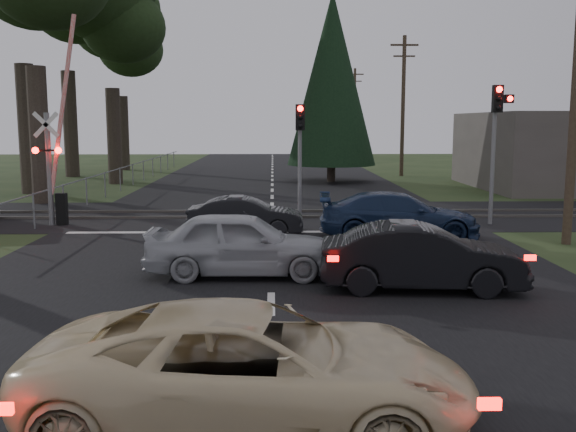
{
  "coord_description": "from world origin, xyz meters",
  "views": [
    {
      "loc": [
        0.04,
        -11.98,
        3.46
      ],
      "look_at": [
        0.39,
        2.86,
        1.3
      ],
      "focal_mm": 40.0,
      "sensor_mm": 36.0,
      "label": 1
    }
  ],
  "objects_px": {
    "blue_sedan": "(399,216)",
    "utility_pole_far": "(354,110)",
    "dark_car_far": "(246,216)",
    "traffic_signal_center": "(300,142)",
    "traffic_signal_right": "(497,127)",
    "cream_coupe": "(252,369)",
    "dark_hatchback": "(421,257)",
    "utility_pole_mid": "(403,103)",
    "silver_car": "(241,244)",
    "crossing_signal": "(56,165)"
  },
  "relations": [
    {
      "from": "traffic_signal_center",
      "to": "utility_pole_mid",
      "type": "relative_size",
      "value": 0.46
    },
    {
      "from": "crossing_signal",
      "to": "utility_pole_mid",
      "type": "height_order",
      "value": "utility_pole_mid"
    },
    {
      "from": "traffic_signal_center",
      "to": "blue_sedan",
      "type": "height_order",
      "value": "traffic_signal_center"
    },
    {
      "from": "traffic_signal_right",
      "to": "traffic_signal_center",
      "type": "bearing_deg",
      "value": 169.59
    },
    {
      "from": "traffic_signal_center",
      "to": "crossing_signal",
      "type": "bearing_deg",
      "value": -173.85
    },
    {
      "from": "crossing_signal",
      "to": "blue_sedan",
      "type": "xyz_separation_m",
      "value": [
        11.1,
        -2.79,
        -1.36
      ]
    },
    {
      "from": "utility_pole_far",
      "to": "dark_car_far",
      "type": "distance_m",
      "value": 48.34
    },
    {
      "from": "cream_coupe",
      "to": "dark_hatchback",
      "type": "xyz_separation_m",
      "value": [
        3.33,
        6.04,
        -0.01
      ]
    },
    {
      "from": "traffic_signal_center",
      "to": "utility_pole_far",
      "type": "xyz_separation_m",
      "value": [
        7.5,
        44.32,
        1.92
      ]
    },
    {
      "from": "traffic_signal_right",
      "to": "utility_pole_mid",
      "type": "xyz_separation_m",
      "value": [
        0.95,
        20.53,
        1.41
      ]
    },
    {
      "from": "blue_sedan",
      "to": "utility_pole_mid",
      "type": "bearing_deg",
      "value": -7.17
    },
    {
      "from": "crossing_signal",
      "to": "cream_coupe",
      "type": "xyz_separation_m",
      "value": [
        7.07,
        -14.83,
        -1.36
      ]
    },
    {
      "from": "utility_pole_mid",
      "to": "cream_coupe",
      "type": "distance_m",
      "value": 36.33
    },
    {
      "from": "utility_pole_far",
      "to": "utility_pole_mid",
      "type": "bearing_deg",
      "value": -90.0
    },
    {
      "from": "utility_pole_far",
      "to": "blue_sedan",
      "type": "height_order",
      "value": "utility_pole_far"
    },
    {
      "from": "traffic_signal_center",
      "to": "traffic_signal_right",
      "type": "bearing_deg",
      "value": -10.41
    },
    {
      "from": "cream_coupe",
      "to": "silver_car",
      "type": "distance_m",
      "value": 7.41
    },
    {
      "from": "crossing_signal",
      "to": "dark_hatchback",
      "type": "distance_m",
      "value": 13.68
    },
    {
      "from": "silver_car",
      "to": "blue_sedan",
      "type": "height_order",
      "value": "silver_car"
    },
    {
      "from": "utility_pole_far",
      "to": "dark_car_far",
      "type": "bearing_deg",
      "value": -101.15
    },
    {
      "from": "traffic_signal_center",
      "to": "blue_sedan",
      "type": "bearing_deg",
      "value": -52.49
    },
    {
      "from": "traffic_signal_center",
      "to": "dark_car_far",
      "type": "relative_size",
      "value": 1.15
    },
    {
      "from": "traffic_signal_center",
      "to": "cream_coupe",
      "type": "xyz_separation_m",
      "value": [
        -1.2,
        -15.72,
        -2.11
      ]
    },
    {
      "from": "blue_sedan",
      "to": "dark_car_far",
      "type": "xyz_separation_m",
      "value": [
        -4.64,
        0.75,
        -0.1
      ]
    },
    {
      "from": "cream_coupe",
      "to": "dark_car_far",
      "type": "distance_m",
      "value": 12.81
    },
    {
      "from": "utility_pole_mid",
      "to": "dark_hatchback",
      "type": "distance_m",
      "value": 29.77
    },
    {
      "from": "utility_pole_mid",
      "to": "dark_car_far",
      "type": "distance_m",
      "value": 24.47
    },
    {
      "from": "utility_pole_far",
      "to": "dark_hatchback",
      "type": "bearing_deg",
      "value": -95.68
    },
    {
      "from": "dark_hatchback",
      "to": "traffic_signal_right",
      "type": "bearing_deg",
      "value": -22.68
    },
    {
      "from": "traffic_signal_right",
      "to": "cream_coupe",
      "type": "height_order",
      "value": "traffic_signal_right"
    },
    {
      "from": "blue_sedan",
      "to": "dark_car_far",
      "type": "relative_size",
      "value": 1.33
    },
    {
      "from": "crossing_signal",
      "to": "utility_pole_mid",
      "type": "distance_m",
      "value": 25.78
    },
    {
      "from": "utility_pole_mid",
      "to": "dark_hatchback",
      "type": "relative_size",
      "value": 2.15
    },
    {
      "from": "traffic_signal_right",
      "to": "traffic_signal_center",
      "type": "relative_size",
      "value": 1.15
    },
    {
      "from": "traffic_signal_center",
      "to": "utility_pole_far",
      "type": "height_order",
      "value": "utility_pole_far"
    },
    {
      "from": "traffic_signal_right",
      "to": "dark_car_far",
      "type": "bearing_deg",
      "value": -168.35
    },
    {
      "from": "crossing_signal",
      "to": "dark_hatchback",
      "type": "height_order",
      "value": "crossing_signal"
    },
    {
      "from": "dark_hatchback",
      "to": "silver_car",
      "type": "distance_m",
      "value": 4.04
    },
    {
      "from": "silver_car",
      "to": "utility_pole_far",
      "type": "bearing_deg",
      "value": -8.63
    },
    {
      "from": "traffic_signal_center",
      "to": "dark_hatchback",
      "type": "bearing_deg",
      "value": -77.61
    },
    {
      "from": "utility_pole_mid",
      "to": "dark_hatchback",
      "type": "height_order",
      "value": "utility_pole_mid"
    },
    {
      "from": "utility_pole_mid",
      "to": "utility_pole_far",
      "type": "distance_m",
      "value": 25.0
    },
    {
      "from": "blue_sedan",
      "to": "utility_pole_far",
      "type": "bearing_deg",
      "value": -1.24
    },
    {
      "from": "traffic_signal_right",
      "to": "traffic_signal_center",
      "type": "height_order",
      "value": "traffic_signal_right"
    },
    {
      "from": "crossing_signal",
      "to": "utility_pole_mid",
      "type": "xyz_separation_m",
      "value": [
        15.77,
        20.21,
        2.67
      ]
    },
    {
      "from": "silver_car",
      "to": "blue_sedan",
      "type": "xyz_separation_m",
      "value": [
        4.51,
        4.64,
        -0.04
      ]
    },
    {
      "from": "traffic_signal_center",
      "to": "silver_car",
      "type": "xyz_separation_m",
      "value": [
        -1.68,
        -8.32,
        -2.07
      ]
    },
    {
      "from": "traffic_signal_right",
      "to": "silver_car",
      "type": "height_order",
      "value": "traffic_signal_right"
    },
    {
      "from": "dark_hatchback",
      "to": "dark_car_far",
      "type": "distance_m",
      "value": 7.82
    },
    {
      "from": "utility_pole_mid",
      "to": "silver_car",
      "type": "relative_size",
      "value": 2.08
    }
  ]
}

